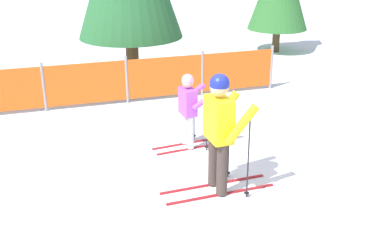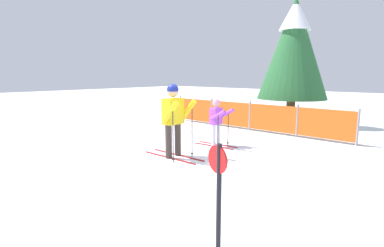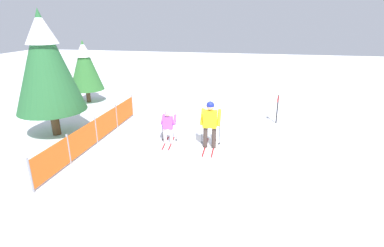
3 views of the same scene
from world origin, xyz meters
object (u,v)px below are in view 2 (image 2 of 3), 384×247
object	(u,v)px
skier_child	(217,118)
trail_marker	(218,190)
skier_adult	(174,114)
safety_fence	(250,116)
conifer_far	(294,47)

from	to	relation	value
skier_child	trail_marker	size ratio (longest dim) A/B	1.02
skier_adult	skier_child	distance (m)	1.54
skier_child	safety_fence	xyz separation A→B (m)	(-0.53, 2.53, -0.25)
skier_adult	conifer_far	distance (m)	6.33
conifer_far	skier_child	bearing A→B (deg)	-90.17
skier_child	conifer_far	xyz separation A→B (m)	(0.01, 4.53, 2.13)
conifer_far	skier_adult	bearing A→B (deg)	-90.74
skier_adult	conifer_far	size ratio (longest dim) A/B	0.36
skier_child	safety_fence	distance (m)	2.60
skier_adult	trail_marker	size ratio (longest dim) A/B	1.36
skier_child	safety_fence	world-z (taller)	skier_child
safety_fence	skier_child	bearing A→B (deg)	-78.22
skier_child	skier_adult	bearing A→B (deg)	-97.47
trail_marker	safety_fence	bearing A→B (deg)	118.85
skier_adult	trail_marker	xyz separation A→B (m)	(3.12, -2.46, -0.23)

